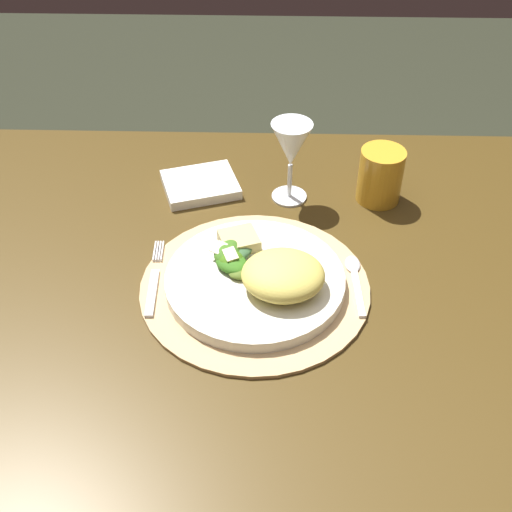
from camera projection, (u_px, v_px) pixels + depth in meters
ground_plane at (265, 511)px, 1.49m from camera, size 6.00×6.00×0.00m
dining_table at (268, 351)px, 1.12m from camera, size 1.35×0.82×0.75m
placemat at (255, 287)px, 0.96m from camera, size 0.34×0.34×0.01m
dinner_plate at (255, 281)px, 0.95m from camera, size 0.27×0.27×0.02m
pasta_serving at (283, 275)px, 0.92m from camera, size 0.12×0.11×0.05m
salad_greens at (233, 258)px, 0.96m from camera, size 0.09×0.10×0.03m
bread_piece at (239, 241)px, 0.99m from camera, size 0.07×0.07×0.02m
fork at (154, 281)px, 0.96m from camera, size 0.02×0.16×0.00m
spoon at (355, 275)px, 0.97m from camera, size 0.02×0.13×0.01m
napkin at (201, 185)px, 1.15m from camera, size 0.15×0.14×0.02m
wine_glass at (291, 147)px, 1.07m from camera, size 0.07×0.07×0.15m
amber_tumbler at (381, 176)px, 1.10m from camera, size 0.08×0.08×0.10m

